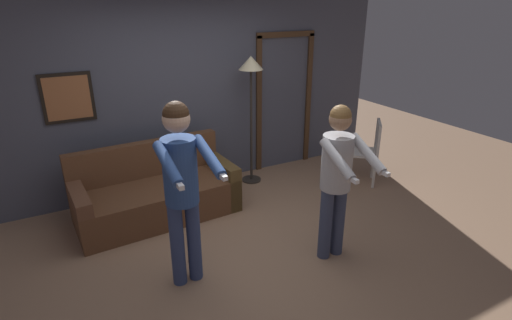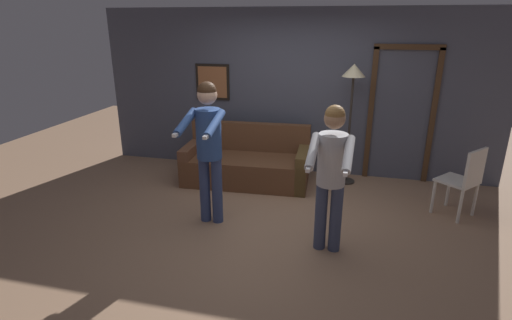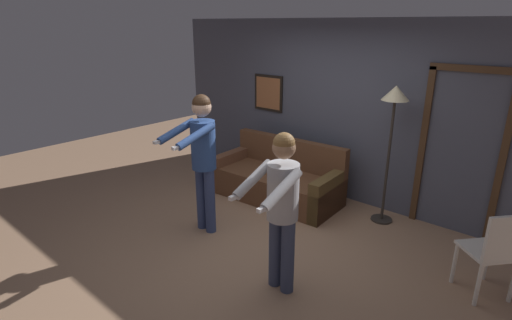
% 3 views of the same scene
% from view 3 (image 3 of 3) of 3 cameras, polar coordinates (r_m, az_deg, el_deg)
% --- Properties ---
extents(ground_plane, '(12.00, 12.00, 0.00)m').
position_cam_3_polar(ground_plane, '(4.96, -0.31, -11.68)').
color(ground_plane, '#A27C5E').
extents(back_wall_assembly, '(6.40, 0.10, 2.60)m').
position_cam_3_polar(back_wall_assembly, '(5.98, 12.22, 6.71)').
color(back_wall_assembly, '#4E5262').
rests_on(back_wall_assembly, ground_plane).
extents(couch, '(1.94, 0.95, 0.87)m').
position_cam_3_polar(couch, '(6.03, 3.18, -2.98)').
color(couch, brown).
rests_on(couch, ground_plane).
extents(torchiere_lamp, '(0.34, 0.34, 1.82)m').
position_cam_3_polar(torchiere_lamp, '(5.23, 19.09, 6.78)').
color(torchiere_lamp, '#332D28').
rests_on(torchiere_lamp, ground_plane).
extents(person_standing_left, '(0.43, 0.73, 1.75)m').
position_cam_3_polar(person_standing_left, '(4.86, -7.70, 1.32)').
color(person_standing_left, '#354576').
rests_on(person_standing_left, ground_plane).
extents(person_standing_right, '(0.45, 0.67, 1.62)m').
position_cam_3_polar(person_standing_right, '(3.74, 3.65, -5.76)').
color(person_standing_right, '#3C4564').
rests_on(person_standing_right, ground_plane).
extents(dining_chair_distant, '(0.59, 0.59, 0.93)m').
position_cam_3_polar(dining_chair_distant, '(4.42, 30.97, -10.93)').
color(dining_chair_distant, silver).
rests_on(dining_chair_distant, ground_plane).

